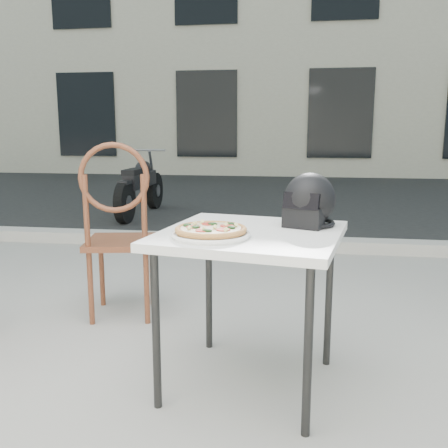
# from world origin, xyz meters

# --- Properties ---
(ground) EXTENTS (80.00, 80.00, 0.00)m
(ground) POSITION_xyz_m (0.00, 0.00, 0.00)
(ground) COLOR #97958F
(ground) RESTS_ON ground
(street_asphalt) EXTENTS (30.00, 8.00, 0.00)m
(street_asphalt) POSITION_xyz_m (0.00, 7.00, 0.00)
(street_asphalt) COLOR black
(street_asphalt) RESTS_ON ground
(curb) EXTENTS (30.00, 0.25, 0.12)m
(curb) POSITION_xyz_m (0.00, 3.00, 0.06)
(curb) COLOR #A7A39C
(curb) RESTS_ON ground
(building_across) EXTENTS (16.00, 6.06, 7.00)m
(building_across) POSITION_xyz_m (-0.00, 13.99, 3.50)
(building_across) COLOR beige
(building_across) RESTS_ON ground
(cafe_table_main) EXTENTS (0.93, 0.93, 0.76)m
(cafe_table_main) POSITION_xyz_m (0.55, 0.18, 0.69)
(cafe_table_main) COLOR white
(cafe_table_main) RESTS_ON ground
(plate) EXTENTS (0.42, 0.42, 0.02)m
(plate) POSITION_xyz_m (0.40, 0.03, 0.77)
(plate) COLOR white
(plate) RESTS_ON cafe_table_main
(pizza) EXTENTS (0.41, 0.41, 0.04)m
(pizza) POSITION_xyz_m (0.40, 0.03, 0.79)
(pizza) COLOR #C28647
(pizza) RESTS_ON plate
(helmet) EXTENTS (0.32, 0.33, 0.26)m
(helmet) POSITION_xyz_m (0.82, 0.36, 0.87)
(helmet) COLOR black
(helmet) RESTS_ON cafe_table_main
(cafe_chair_main) EXTENTS (0.52, 0.52, 1.15)m
(cafe_chair_main) POSITION_xyz_m (-0.36, 0.91, 0.64)
(cafe_chair_main) COLOR brown
(cafe_chair_main) RESTS_ON ground
(motorcycle) EXTENTS (0.48, 1.86, 0.92)m
(motorcycle) POSITION_xyz_m (-1.49, 4.77, 0.41)
(motorcycle) COLOR black
(motorcycle) RESTS_ON street_asphalt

